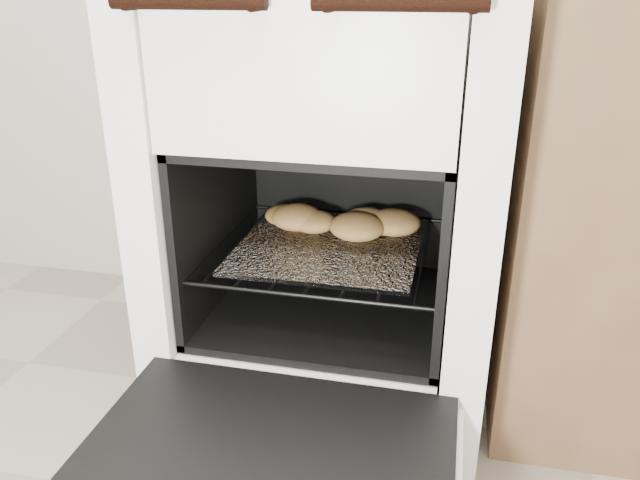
{
  "coord_description": "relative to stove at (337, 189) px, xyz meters",
  "views": [
    {
      "loc": [
        0.36,
        -0.11,
        0.9
      ],
      "look_at": [
        0.11,
        0.98,
        0.43
      ],
      "focal_mm": 35.0,
      "sensor_mm": 36.0,
      "label": 1
    }
  ],
  "objects": [
    {
      "name": "stove",
      "position": [
        0.0,
        0.0,
        0.0
      ],
      "size": [
        0.65,
        0.73,
        1.0
      ],
      "color": "white",
      "rests_on": "ground"
    },
    {
      "name": "foil_sheet",
      "position": [
        -0.0,
        -0.09,
        -0.1
      ],
      "size": [
        0.37,
        0.33,
        0.01
      ],
      "primitive_type": "cube",
      "color": "white",
      "rests_on": "oven_rack"
    },
    {
      "name": "oven_rack",
      "position": [
        0.0,
        -0.07,
        -0.11
      ],
      "size": [
        0.48,
        0.46,
        0.01
      ],
      "color": "black",
      "rests_on": "stove"
    },
    {
      "name": "baked_rolls",
      "position": [
        0.01,
        0.0,
        -0.07
      ],
      "size": [
        0.39,
        0.2,
        0.05
      ],
      "color": "tan",
      "rests_on": "foil_sheet"
    },
    {
      "name": "oven_door",
      "position": [
        -0.0,
        -0.55,
        -0.27
      ],
      "size": [
        0.59,
        0.46,
        0.04
      ],
      "color": "black",
      "rests_on": "stove"
    }
  ]
}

